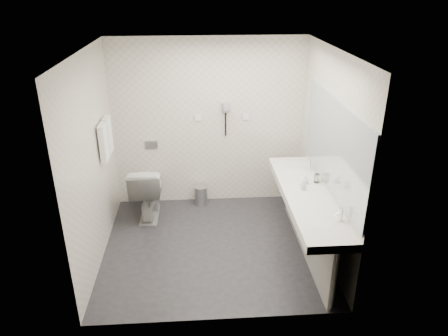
{
  "coord_description": "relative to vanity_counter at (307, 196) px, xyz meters",
  "views": [
    {
      "loc": [
        -0.18,
        -4.6,
        3.2
      ],
      "look_at": [
        0.15,
        0.15,
        1.05
      ],
      "focal_mm": 33.75,
      "sensor_mm": 36.0,
      "label": 1
    }
  ],
  "objects": [
    {
      "name": "faucet_near",
      "position": [
        0.19,
        -0.65,
        0.12
      ],
      "size": [
        0.04,
        0.04,
        0.15
      ],
      "primitive_type": "cylinder",
      "color": "silver",
      "rests_on": "vanity_counter"
    },
    {
      "name": "soap_bottle_a",
      "position": [
        -0.02,
        0.09,
        0.11
      ],
      "size": [
        0.06,
        0.06,
        0.12
      ],
      "primitive_type": "imported",
      "rotation": [
        0.0,
        0.0,
        0.11
      ],
      "color": "beige",
      "rests_on": "vanity_counter"
    },
    {
      "name": "mirror",
      "position": [
        0.26,
        0.0,
        0.65
      ],
      "size": [
        0.02,
        2.2,
        1.05
      ],
      "primitive_type": "cube",
      "color": "#B2BCC6",
      "rests_on": "wall_right"
    },
    {
      "name": "dryer_barrel",
      "position": [
        -0.88,
        1.4,
        0.73
      ],
      "size": [
        0.08,
        0.14,
        0.08
      ],
      "primitive_type": "cylinder",
      "rotation": [
        1.57,
        0.0,
        0.0
      ],
      "color": "#929397",
      "rests_on": "dryer_cradle"
    },
    {
      "name": "wall_front",
      "position": [
        -1.12,
        -1.1,
        0.45
      ],
      "size": [
        2.8,
        0.0,
        2.8
      ],
      "primitive_type": "plane",
      "rotation": [
        -1.57,
        0.0,
        0.0
      ],
      "color": "silver",
      "rests_on": "floor"
    },
    {
      "name": "vanity_counter",
      "position": [
        0.0,
        0.0,
        0.0
      ],
      "size": [
        0.55,
        2.2,
        0.1
      ],
      "primitive_type": "cube",
      "color": "white",
      "rests_on": "floor"
    },
    {
      "name": "toilet",
      "position": [
        -2.03,
        1.06,
        -0.39
      ],
      "size": [
        0.47,
        0.81,
        0.81
      ],
      "primitive_type": "imported",
      "rotation": [
        0.0,
        0.0,
        3.13
      ],
      "color": "white",
      "rests_on": "floor"
    },
    {
      "name": "pedal_bin",
      "position": [
        -1.26,
        1.35,
        -0.66
      ],
      "size": [
        0.24,
        0.24,
        0.28
      ],
      "primitive_type": "cylinder",
      "rotation": [
        0.0,
        0.0,
        -0.22
      ],
      "color": "#B2B5BA",
      "rests_on": "floor"
    },
    {
      "name": "glass_left",
      "position": [
        0.19,
        0.27,
        0.11
      ],
      "size": [
        0.07,
        0.07,
        0.12
      ],
      "primitive_type": "cylinder",
      "rotation": [
        0.0,
        0.0,
        0.12
      ],
      "color": "silver",
      "rests_on": "vanity_counter"
    },
    {
      "name": "wall_right",
      "position": [
        0.27,
        0.2,
        0.45
      ],
      "size": [
        0.0,
        2.6,
        2.6
      ],
      "primitive_type": "plane",
      "rotation": [
        1.57,
        0.0,
        -1.57
      ],
      "color": "silver",
      "rests_on": "floor"
    },
    {
      "name": "vanity_post_far",
      "position": [
        0.05,
        1.04,
        -0.42
      ],
      "size": [
        0.06,
        0.06,
        0.75
      ],
      "primitive_type": "cylinder",
      "color": "silver",
      "rests_on": "floor"
    },
    {
      "name": "towel_near",
      "position": [
        -2.46,
        0.61,
        0.53
      ],
      "size": [
        0.07,
        0.24,
        0.48
      ],
      "primitive_type": "cube",
      "color": "white",
      "rests_on": "towel_rail"
    },
    {
      "name": "floor",
      "position": [
        -1.12,
        0.2,
        -0.8
      ],
      "size": [
        2.8,
        2.8,
        0.0
      ],
      "primitive_type": "plane",
      "color": "#242328",
      "rests_on": "ground"
    },
    {
      "name": "switch_plate_a",
      "position": [
        -1.27,
        1.49,
        0.55
      ],
      "size": [
        0.09,
        0.02,
        0.09
      ],
      "primitive_type": "cube",
      "color": "white",
      "rests_on": "wall_back"
    },
    {
      "name": "vanity_panel",
      "position": [
        0.02,
        0.0,
        -0.42
      ],
      "size": [
        0.03,
        2.15,
        0.75
      ],
      "primitive_type": "cube",
      "color": "gray",
      "rests_on": "floor"
    },
    {
      "name": "wall_back",
      "position": [
        -1.12,
        1.5,
        0.45
      ],
      "size": [
        2.8,
        0.0,
        2.8
      ],
      "primitive_type": "plane",
      "rotation": [
        1.57,
        0.0,
        0.0
      ],
      "color": "silver",
      "rests_on": "floor"
    },
    {
      "name": "wall_left",
      "position": [
        -2.52,
        0.2,
        0.45
      ],
      "size": [
        0.0,
        2.6,
        2.6
      ],
      "primitive_type": "plane",
      "rotation": [
        1.57,
        0.0,
        1.57
      ],
      "color": "silver",
      "rests_on": "floor"
    },
    {
      "name": "switch_plate_b",
      "position": [
        -0.57,
        1.49,
        0.55
      ],
      "size": [
        0.09,
        0.02,
        0.09
      ],
      "primitive_type": "cube",
      "color": "white",
      "rests_on": "wall_back"
    },
    {
      "name": "bin_lid",
      "position": [
        -1.26,
        1.35,
        -0.51
      ],
      "size": [
        0.2,
        0.2,
        0.02
      ],
      "primitive_type": "cylinder",
      "color": "#B2B5BA",
      "rests_on": "pedal_bin"
    },
    {
      "name": "towel_rail",
      "position": [
        -2.47,
        0.75,
        0.75
      ],
      "size": [
        0.02,
        0.62,
        0.02
      ],
      "primitive_type": "cylinder",
      "rotation": [
        1.57,
        0.0,
        0.0
      ],
      "color": "silver",
      "rests_on": "wall_left"
    },
    {
      "name": "faucet_far",
      "position": [
        0.19,
        0.65,
        0.12
      ],
      "size": [
        0.04,
        0.04,
        0.15
      ],
      "primitive_type": "cylinder",
      "color": "silver",
      "rests_on": "vanity_counter"
    },
    {
      "name": "glass_right",
      "position": [
        0.2,
        0.31,
        0.1
      ],
      "size": [
        0.07,
        0.07,
        0.1
      ],
      "primitive_type": "cylinder",
      "rotation": [
        0.0,
        0.0,
        -0.26
      ],
      "color": "silver",
      "rests_on": "vanity_counter"
    },
    {
      "name": "vanity_post_near",
      "position": [
        0.05,
        -1.04,
        -0.42
      ],
      "size": [
        0.06,
        0.06,
        0.75
      ],
      "primitive_type": "cylinder",
      "color": "silver",
      "rests_on": "floor"
    },
    {
      "name": "basin_near",
      "position": [
        0.0,
        -0.65,
        0.04
      ],
      "size": [
        0.4,
        0.31,
        0.05
      ],
      "primitive_type": "ellipsoid",
      "color": "white",
      "rests_on": "vanity_counter"
    },
    {
      "name": "dryer_cradle",
      "position": [
        -0.88,
        1.47,
        0.7
      ],
      "size": [
        0.1,
        0.04,
        0.14
      ],
      "primitive_type": "cube",
      "color": "#929397",
      "rests_on": "wall_back"
    },
    {
      "name": "basin_far",
      "position": [
        0.0,
        0.65,
        0.04
      ],
      "size": [
        0.4,
        0.31,
        0.05
      ],
      "primitive_type": "ellipsoid",
      "color": "white",
      "rests_on": "vanity_counter"
    },
    {
      "name": "ceiling",
      "position": [
        -1.12,
        0.2,
        1.7
      ],
      "size": [
        2.8,
        2.8,
        0.0
      ],
      "primitive_type": "plane",
      "rotation": [
        3.14,
        0.0,
        0.0
      ],
      "color": "white",
      "rests_on": "wall_back"
    },
    {
      "name": "soap_bottle_b",
      "position": [
        0.04,
        0.25,
        0.1
      ],
      "size": [
        0.1,
        0.1,
        0.1
      ],
      "primitive_type": "imported",
      "rotation": [
        0.0,
        0.0,
        -0.47
      ],
      "color": "beige",
      "rests_on": "vanity_counter"
    },
    {
      "name": "flush_plate",
      "position": [
        -1.98,
        1.49,
        0.15
      ],
      "size": [
        0.18,
        0.02,
        0.12
      ],
      "primitive_type": "cube",
      "color": "#B2B5BA",
      "rests_on": "wall_back"
    },
    {
      "name": "dryer_cord",
      "position": [
        -0.88,
        1.46,
        0.45
      ],
      "size": [
        0.02,
        0.02,
        0.35
      ],
      "primitive_type": "cylinder",
      "color": "black",
      "rests_on": "dryer_cradle"
    },
    {
      "name": "towel_far",
      "position": [
        -2.46,
        0.89,
        0.53
      ],
      "size": [
        0.07,
        0.24,
        0.48
      ],
      "primitive_type": "cube",
      "color": "white",
      "rests_on": "towel_rail"
    }
  ]
}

